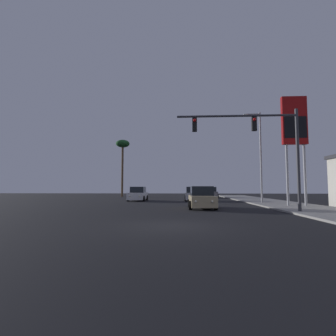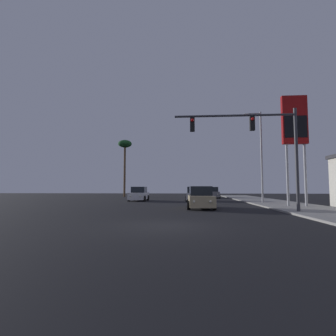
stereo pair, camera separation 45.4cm
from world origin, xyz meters
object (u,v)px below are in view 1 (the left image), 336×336
object	(u,v)px
gas_station_sign	(294,126)
car_white	(138,194)
car_tan	(202,198)
palm_tree_far	(123,147)
traffic_light_mast	(261,138)
street_lamp	(259,152)
car_silver	(193,194)
car_grey	(211,193)

from	to	relation	value
gas_station_sign	car_white	bearing A→B (deg)	147.48
car_white	car_tan	xyz separation A→B (m)	(6.82, -10.99, 0.00)
car_white	palm_tree_far	world-z (taller)	palm_tree_far
traffic_light_mast	street_lamp	distance (m)	9.75
gas_station_sign	palm_tree_far	size ratio (longest dim) A/B	0.91
car_tan	traffic_light_mast	bearing A→B (deg)	136.01
traffic_light_mast	gas_station_sign	world-z (taller)	gas_station_sign
car_tan	palm_tree_far	xyz separation A→B (m)	(-11.98, 24.81, 7.88)
street_lamp	palm_tree_far	bearing A→B (deg)	134.19
car_tan	gas_station_sign	world-z (taller)	gas_station_sign
traffic_light_mast	street_lamp	size ratio (longest dim) A/B	0.86
car_silver	palm_tree_far	world-z (taller)	palm_tree_far
car_white	palm_tree_far	xyz separation A→B (m)	(-5.16, 13.81, 7.88)
car_silver	gas_station_sign	size ratio (longest dim) A/B	0.48
car_tan	car_silver	world-z (taller)	same
car_white	palm_tree_far	bearing A→B (deg)	-69.06
car_tan	palm_tree_far	bearing A→B (deg)	-66.01
car_white	car_grey	world-z (taller)	same
street_lamp	gas_station_sign	size ratio (longest dim) A/B	1.00
car_white	gas_station_sign	bearing A→B (deg)	147.93
gas_station_sign	palm_tree_far	xyz separation A→B (m)	(-19.77, 23.13, 2.03)
traffic_light_mast	car_grey	bearing A→B (deg)	92.14
car_white	gas_station_sign	world-z (taller)	gas_station_sign
traffic_light_mast	gas_station_sign	distance (m)	6.75
car_tan	car_white	bearing A→B (deg)	-59.98
street_lamp	traffic_light_mast	bearing A→B (deg)	-105.23
traffic_light_mast	palm_tree_far	size ratio (longest dim) A/B	0.78
car_grey	street_lamp	world-z (taller)	street_lamp
car_white	palm_tree_far	size ratio (longest dim) A/B	0.43
car_white	car_grey	size ratio (longest dim) A/B	1.00
car_grey	traffic_light_mast	distance (m)	23.71
car_silver	street_lamp	distance (m)	9.34
car_tan	street_lamp	distance (m)	9.73
car_tan	traffic_light_mast	xyz separation A→B (m)	(3.62, -3.28, 3.99)
car_white	car_grey	distance (m)	13.19
car_silver	street_lamp	world-z (taller)	street_lamp
car_tan	traffic_light_mast	world-z (taller)	traffic_light_mast
street_lamp	car_white	bearing A→B (deg)	159.46
car_white	car_tan	size ratio (longest dim) A/B	1.00
traffic_light_mast	palm_tree_far	distance (m)	32.37
car_white	street_lamp	size ratio (longest dim) A/B	0.48
car_grey	gas_station_sign	world-z (taller)	gas_station_sign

